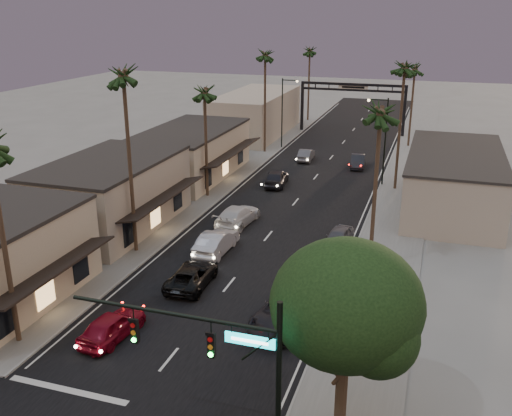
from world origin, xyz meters
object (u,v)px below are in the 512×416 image
Objects in this scene: streetlight_right at (383,135)px; oncoming_silver at (216,242)px; palm_rb at (405,64)px; oncoming_red at (112,326)px; palm_lc at (204,88)px; palm_ld at (265,52)px; traffic_signal at (229,359)px; palm_far at (310,48)px; curbside_near at (286,311)px; streetlight_left at (284,107)px; palm_rc at (415,66)px; curbside_black at (327,275)px; oncoming_pickup at (192,276)px; corner_tree at (348,309)px; palm_ra at (381,107)px; arch at (353,95)px; palm_lb at (123,70)px.

streetlight_right is 23.86m from oncoming_silver.
palm_rb is 3.14× the size of oncoming_red.
palm_lc reaches higher than oncoming_silver.
palm_lc is at bearing -90.00° from palm_ld.
palm_lc is (-14.29, 32.00, 5.39)m from traffic_signal.
palm_far reaches higher than oncoming_red.
curbside_near is at bearing -56.81° from palm_lc.
palm_ld reaches higher than streetlight_left.
palm_rc is at bearing -104.19° from oncoming_silver.
curbside_black is (1.30, 5.50, -0.09)m from curbside_near.
palm_rb is 2.77× the size of oncoming_pickup.
palm_ld is at bearing 110.81° from corner_tree.
streetlight_left is at bearing 114.54° from palm_ra.
palm_rb is at bearing -117.63° from oncoming_silver.
streetlight_left is 22.65m from palm_lc.
palm_ld is 23.02m from palm_far.
palm_lc is 27.28m from oncoming_red.
traffic_signal is 16.82m from oncoming_pickup.
arch is at bearing 102.70° from curbside_near.
streetlight_right is at bearing -101.77° from oncoming_red.
curbside_black is (-2.40, -43.13, -9.70)m from palm_rc.
oncoming_red is (-12.49, -13.06, -10.67)m from palm_ra.
traffic_signal reaches higher than oncoming_red.
curbside_black is at bearing -93.18° from palm_rc.
oncoming_red is at bearing -145.67° from curbside_near.
palm_ra reaches higher than streetlight_left.
palm_rb reaches higher than palm_rc.
streetlight_left is at bearing 103.14° from traffic_signal.
palm_lb is (-18.08, 14.55, 7.41)m from corner_tree.
palm_far is (0.30, 23.00, -0.97)m from palm_ld.
oncoming_silver is at bearing -114.36° from streetlight_right.
palm_rc is 2.70× the size of oncoming_red.
palm_ld is 1.08× the size of palm_far.
palm_ra reaches higher than palm_rc.
palm_rb reaches higher than streetlight_left.
palm_far is 68.05m from oncoming_red.
palm_ra reaches higher than oncoming_pickup.
oncoming_pickup is (6.01, -59.85, -10.73)m from palm_far.
traffic_signal is 0.95× the size of streetlight_left.
corner_tree is at bearing -57.66° from palm_lc.
oncoming_red is (-9.58, 6.94, -4.31)m from traffic_signal.
curbside_black is at bearing -91.71° from streetlight_right.
corner_tree is 34.09m from palm_lc.
streetlight_right is 30.04m from curbside_near.
palm_far is 2.92× the size of oncoming_red.
arch is at bearing 91.52° from curbside_black.
arch is (-5.69, 66.00, 0.45)m from traffic_signal.
oncoming_silver is at bearing -119.14° from palm_rb.
oncoming_pickup is (6.31, -3.85, -12.67)m from palm_lb.
traffic_signal reaches higher than oncoming_silver.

